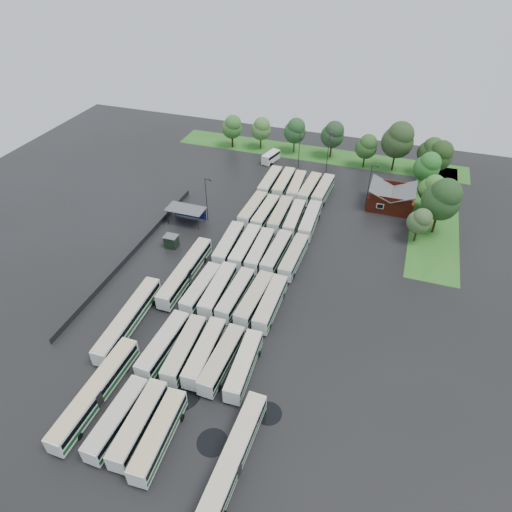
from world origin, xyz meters
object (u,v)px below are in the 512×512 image
(artic_bus_west_a, at_px, (96,392))
(minibus, at_px, (271,157))
(artic_bus_east, at_px, (233,459))
(brick_building, at_px, (391,199))

(artic_bus_west_a, height_order, minibus, artic_bus_west_a)
(artic_bus_west_a, relative_size, minibus, 2.80)
(artic_bus_west_a, bearing_deg, minibus, 90.42)
(minibus, bearing_deg, artic_bus_east, -61.07)
(artic_bus_west_a, relative_size, artic_bus_east, 1.00)
(brick_building, bearing_deg, artic_bus_west_a, -116.65)
(brick_building, distance_m, artic_bus_east, 70.03)
(brick_building, relative_size, artic_bus_east, 0.56)
(artic_bus_east, bearing_deg, artic_bus_west_a, 173.62)
(brick_building, distance_m, artic_bus_west_a, 73.97)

